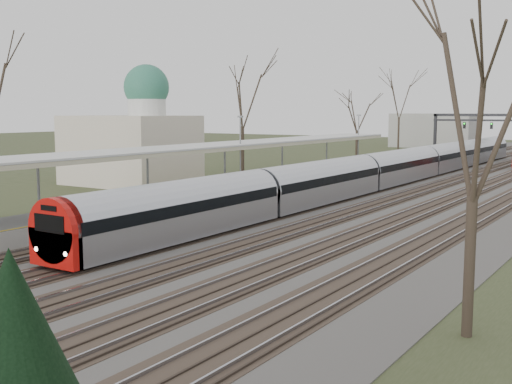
# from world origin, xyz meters

# --- Properties ---
(track_bed) EXTENTS (24.00, 160.00, 0.22)m
(track_bed) POSITION_xyz_m (0.26, 55.00, 0.06)
(track_bed) COLOR #474442
(track_bed) RESTS_ON ground
(platform) EXTENTS (3.50, 69.00, 1.00)m
(platform) POSITION_xyz_m (-9.05, 37.50, 0.50)
(platform) COLOR #9E9B93
(platform) RESTS_ON ground
(canopy) EXTENTS (4.10, 50.00, 3.11)m
(canopy) POSITION_xyz_m (-9.05, 32.99, 3.93)
(canopy) COLOR slate
(canopy) RESTS_ON platform
(dome_building) EXTENTS (10.00, 8.00, 10.30)m
(dome_building) POSITION_xyz_m (-21.71, 38.00, 3.72)
(dome_building) COLOR beige
(dome_building) RESTS_ON ground
(tree_west_far) EXTENTS (5.50, 5.50, 11.33)m
(tree_west_far) POSITION_xyz_m (-17.00, 48.00, 8.02)
(tree_west_far) COLOR #2D231C
(tree_west_far) RESTS_ON ground
(tree_east_near) EXTENTS (4.50, 4.50, 9.27)m
(tree_east_near) POSITION_xyz_m (13.00, 15.00, 6.55)
(tree_east_near) COLOR #2D231C
(tree_east_near) RESTS_ON ground
(train_near) EXTENTS (2.62, 75.21, 3.05)m
(train_near) POSITION_xyz_m (-2.50, 50.70, 1.48)
(train_near) COLOR #A6A8B0
(train_near) RESTS_ON ground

